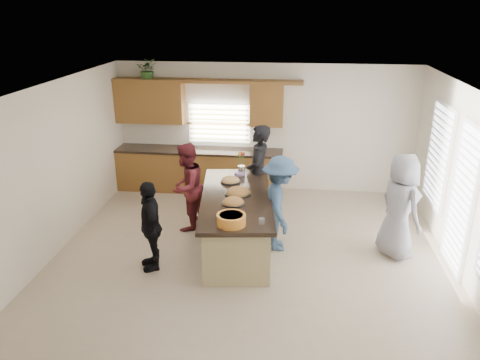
# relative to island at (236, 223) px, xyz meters

# --- Properties ---
(floor) EXTENTS (6.50, 6.50, 0.00)m
(floor) POSITION_rel_island_xyz_m (0.27, -0.16, -0.45)
(floor) COLOR #BDAB8C
(floor) RESTS_ON ground
(room_shell) EXTENTS (6.52, 6.02, 2.81)m
(room_shell) POSITION_rel_island_xyz_m (0.27, -0.16, 1.45)
(room_shell) COLOR silver
(room_shell) RESTS_ON ground
(back_cabinetry) EXTENTS (4.08, 0.66, 2.46)m
(back_cabinetry) POSITION_rel_island_xyz_m (-1.20, 2.58, 0.46)
(back_cabinetry) COLOR brown
(back_cabinetry) RESTS_ON ground
(right_wall_glazing) EXTENTS (0.06, 4.00, 2.25)m
(right_wall_glazing) POSITION_rel_island_xyz_m (3.49, -0.29, 0.89)
(right_wall_glazing) COLOR white
(right_wall_glazing) RESTS_ON ground
(island) EXTENTS (1.47, 2.82, 0.95)m
(island) POSITION_rel_island_xyz_m (0.00, 0.00, 0.00)
(island) COLOR tan
(island) RESTS_ON ground
(platter_front) EXTENTS (0.38, 0.38, 0.15)m
(platter_front) POSITION_rel_island_xyz_m (-0.01, -0.33, 0.52)
(platter_front) COLOR black
(platter_front) RESTS_ON island
(platter_mid) EXTENTS (0.44, 0.44, 0.18)m
(platter_mid) POSITION_rel_island_xyz_m (0.02, 0.09, 0.53)
(platter_mid) COLOR black
(platter_mid) RESTS_ON island
(platter_back) EXTENTS (0.37, 0.37, 0.15)m
(platter_back) POSITION_rel_island_xyz_m (-0.18, 0.63, 0.52)
(platter_back) COLOR black
(platter_back) RESTS_ON island
(salad_bowl) EXTENTS (0.43, 0.43, 0.16)m
(salad_bowl) POSITION_rel_island_xyz_m (0.06, -1.08, 0.59)
(salad_bowl) COLOR orange
(salad_bowl) RESTS_ON island
(clear_cup) EXTENTS (0.09, 0.09, 0.09)m
(clear_cup) POSITION_rel_island_xyz_m (0.50, -1.00, 0.54)
(clear_cup) COLOR white
(clear_cup) RESTS_ON island
(plate_stack) EXTENTS (0.19, 0.19, 0.06)m
(plate_stack) POSITION_rel_island_xyz_m (-0.07, 1.03, 0.53)
(plate_stack) COLOR #9F81BC
(plate_stack) RESTS_ON island
(flower_vase) EXTENTS (0.14, 0.14, 0.44)m
(flower_vase) POSITION_rel_island_xyz_m (-0.03, 1.06, 0.72)
(flower_vase) COLOR silver
(flower_vase) RESTS_ON island
(potted_plant) EXTENTS (0.48, 0.43, 0.48)m
(potted_plant) POSITION_rel_island_xyz_m (-2.23, 2.66, 2.19)
(potted_plant) COLOR #366829
(potted_plant) RESTS_ON back_cabinetry
(woman_left_back) EXTENTS (0.47, 0.69, 1.87)m
(woman_left_back) POSITION_rel_island_xyz_m (0.27, 1.20, 0.48)
(woman_left_back) COLOR black
(woman_left_back) RESTS_ON ground
(woman_left_mid) EXTENTS (0.82, 0.94, 1.64)m
(woman_left_mid) POSITION_rel_island_xyz_m (-1.00, 0.63, 0.37)
(woman_left_mid) COLOR maroon
(woman_left_mid) RESTS_ON ground
(woman_left_front) EXTENTS (0.68, 0.93, 1.46)m
(woman_left_front) POSITION_rel_island_xyz_m (-1.24, -0.82, 0.28)
(woman_left_front) COLOR black
(woman_left_front) RESTS_ON ground
(woman_right_back) EXTENTS (0.76, 1.14, 1.64)m
(woman_right_back) POSITION_rel_island_xyz_m (0.73, 0.05, 0.37)
(woman_right_back) COLOR #355174
(woman_right_back) RESTS_ON ground
(woman_right_front) EXTENTS (0.89, 1.02, 1.77)m
(woman_right_front) POSITION_rel_island_xyz_m (2.67, 0.04, 0.43)
(woman_right_front) COLOR gray
(woman_right_front) RESTS_ON ground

